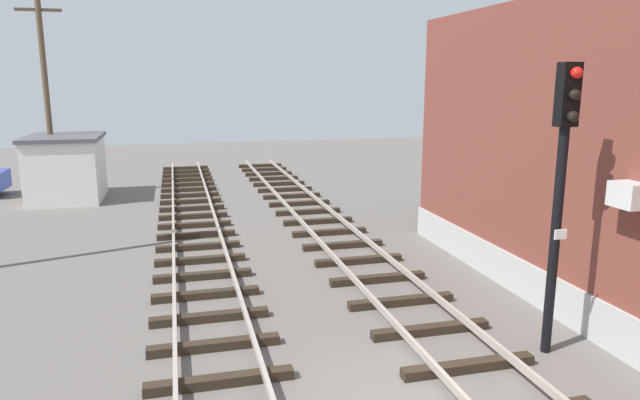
# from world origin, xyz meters

# --- Properties ---
(track_near_building) EXTENTS (2.50, 52.91, 0.32)m
(track_near_building) POSITION_xyz_m (1.47, 0.00, 0.13)
(track_near_building) COLOR #2D2319
(track_near_building) RESTS_ON ground
(signal_mast) EXTENTS (0.36, 0.40, 5.35)m
(signal_mast) POSITION_xyz_m (3.26, 1.08, 3.36)
(signal_mast) COLOR black
(signal_mast) RESTS_ON ground
(control_hut) EXTENTS (3.00, 3.80, 2.76)m
(control_hut) POSITION_xyz_m (-7.89, 18.43, 1.39)
(control_hut) COLOR silver
(control_hut) RESTS_ON ground
(utility_pole_far) EXTENTS (1.80, 0.24, 8.28)m
(utility_pole_far) POSITION_xyz_m (-8.52, 19.13, 4.33)
(utility_pole_far) COLOR brown
(utility_pole_far) RESTS_ON ground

